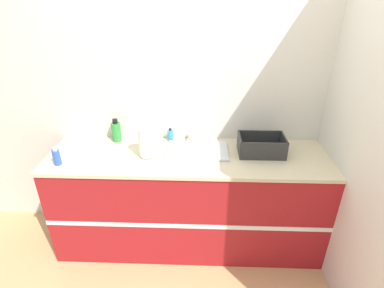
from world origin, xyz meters
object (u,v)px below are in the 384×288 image
bottle_blue (57,157)px  soap_dispenser (170,135)px  bottle_green (116,131)px  sink (197,150)px  dish_rack (261,147)px  paper_towel_roll (146,142)px

bottle_blue → soap_dispenser: 0.95m
bottle_blue → bottle_green: size_ratio=0.71×
sink → dish_rack: (0.53, -0.01, 0.04)m
paper_towel_roll → dish_rack: (0.94, 0.08, -0.07)m
paper_towel_roll → soap_dispenser: 0.34m
sink → dish_rack: 0.53m
dish_rack → bottle_blue: size_ratio=2.51×
paper_towel_roll → dish_rack: size_ratio=0.67×
paper_towel_roll → bottle_green: size_ratio=1.19×
sink → dish_rack: sink is taller
paper_towel_roll → bottle_green: paper_towel_roll is taller
bottle_blue → soap_dispenser: bottle_blue is taller
paper_towel_roll → bottle_green: (-0.32, 0.27, -0.03)m
paper_towel_roll → soap_dispenser: paper_towel_roll is taller
dish_rack → sink: bearing=178.6°
dish_rack → bottle_green: bottle_green is taller
bottle_blue → soap_dispenser: size_ratio=1.23×
sink → soap_dispenser: bearing=142.2°
paper_towel_roll → soap_dispenser: (0.16, 0.29, -0.07)m
sink → bottle_blue: bearing=-167.1°
paper_towel_roll → bottle_blue: 0.70m
bottle_blue → sink: bearing=12.9°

